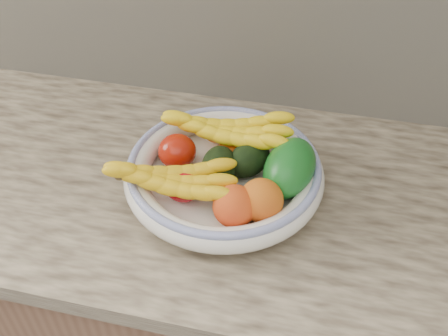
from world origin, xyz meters
TOP-DOWN VIEW (x-y plane):
  - kitchen_counter at (0.00, 1.69)m, footprint 2.44×0.66m
  - fruit_bowl at (0.00, 1.66)m, footprint 0.39×0.39m
  - clementine_back_left at (-0.04, 1.77)m, footprint 0.05×0.05m
  - clementine_back_right at (0.03, 1.78)m, footprint 0.07×0.07m
  - clementine_back_mid at (0.01, 1.72)m, footprint 0.06×0.06m
  - clementine_extra at (0.00, 1.73)m, footprint 0.06×0.06m
  - tomato_left at (-0.10, 1.69)m, footprint 0.08×0.08m
  - tomato_near_left at (-0.06, 1.60)m, footprint 0.09×0.09m
  - avocado_center at (-0.01, 1.66)m, footprint 0.08×0.11m
  - avocado_right at (0.04, 1.69)m, footprint 0.11×0.12m
  - green_mango at (0.12, 1.67)m, footprint 0.14×0.16m
  - peach_front at (0.04, 1.56)m, footprint 0.09×0.09m
  - peach_right at (0.09, 1.58)m, footprint 0.09×0.09m
  - banana_bunch_back at (-0.01, 1.73)m, footprint 0.28×0.12m
  - banana_bunch_front at (-0.08, 1.58)m, footprint 0.27×0.15m

SIDE VIEW (x-z plane):
  - kitchen_counter at x=0.00m, z-range -0.24..1.16m
  - fruit_bowl at x=0.00m, z-range 0.91..0.99m
  - clementine_back_left at x=-0.04m, z-range 0.93..0.98m
  - clementine_back_right at x=0.03m, z-range 0.93..0.98m
  - clementine_back_mid at x=0.01m, z-range 0.93..0.98m
  - clementine_extra at x=0.00m, z-range 0.93..0.98m
  - tomato_left at x=-0.10m, z-range 0.93..1.00m
  - tomato_near_left at x=-0.06m, z-range 0.93..0.99m
  - avocado_center at x=-0.01m, z-range 0.93..1.00m
  - avocado_right at x=0.04m, z-range 0.93..1.00m
  - peach_front at x=0.04m, z-range 0.93..1.01m
  - peach_right at x=0.09m, z-range 0.93..1.01m
  - green_mango at x=0.12m, z-range 0.91..1.04m
  - banana_bunch_front at x=-0.08m, z-range 0.95..1.02m
  - banana_bunch_back at x=-0.01m, z-range 0.95..1.03m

